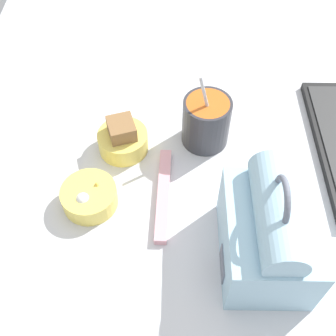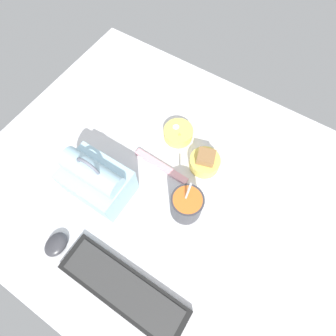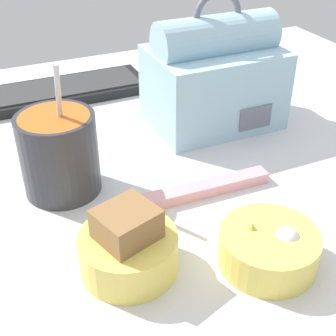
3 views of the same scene
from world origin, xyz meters
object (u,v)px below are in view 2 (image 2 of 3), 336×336
chopstick_case (161,166)px  lunch_bag (97,180)px  keyboard (124,289)px  bento_bowl_snacks (178,133)px  computer_mouse (56,244)px  soup_cup (187,205)px  bento_bowl_sandwich (205,162)px

chopstick_case → lunch_bag: bearing=55.3°
keyboard → bento_bowl_snacks: bento_bowl_snacks is taller
computer_mouse → bento_bowl_snacks: bearing=-101.3°
keyboard → soup_cup: size_ratio=2.18×
soup_cup → bento_bowl_sandwich: size_ratio=1.72×
lunch_bag → bento_bowl_snacks: (-11.05, -33.16, -6.04)cm
bento_bowl_sandwich → computer_mouse: bearing=63.0°
soup_cup → bento_bowl_snacks: soup_cup is taller
soup_cup → bento_bowl_snacks: (17.60, -23.75, -3.60)cm
keyboard → computer_mouse: bearing=2.7°
keyboard → chopstick_case: 42.18cm
lunch_bag → computer_mouse: lunch_bag is taller
keyboard → lunch_bag: 34.35cm
soup_cup → bento_bowl_sandwich: (3.02, -18.20, -2.84)cm
chopstick_case → keyboard: bearing=107.6°
computer_mouse → bento_bowl_sandwich: bearing=-117.0°
keyboard → lunch_bag: (25.58, -21.73, 7.32)cm
keyboard → chopstick_case: bearing=-72.4°
chopstick_case → soup_cup: bearing=150.2°
soup_cup → computer_mouse: (28.80, 32.37, -4.36)cm
soup_cup → computer_mouse: bearing=48.3°
lunch_bag → bento_bowl_snacks: bearing=-108.4°
bento_bowl_sandwich → bento_bowl_snacks: bearing=-20.8°
bento_bowl_sandwich → chopstick_case: bento_bowl_sandwich is taller
keyboard → bento_bowl_snacks: 56.79cm
keyboard → computer_mouse: size_ratio=5.10×
keyboard → bento_bowl_sandwich: 49.38cm
soup_cup → chopstick_case: (15.84, -9.06, -5.10)cm
bento_bowl_snacks → bento_bowl_sandwich: bearing=159.2°
lunch_bag → soup_cup: bearing=-161.8°
chopstick_case → bento_bowl_snacks: bearing=-83.2°
keyboard → bento_bowl_sandwich: bento_bowl_sandwich is taller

